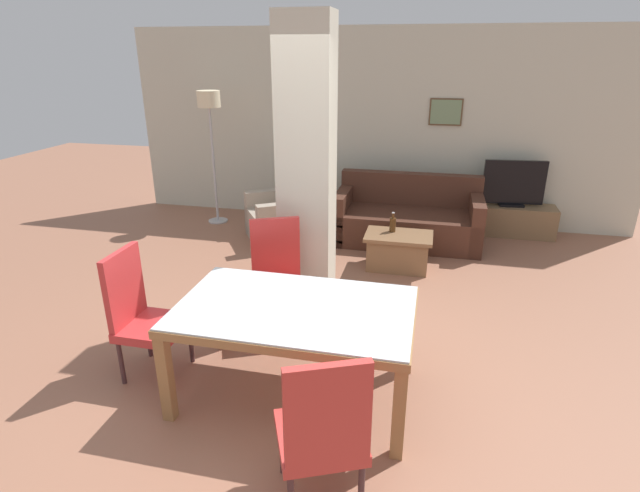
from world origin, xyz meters
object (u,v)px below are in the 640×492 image
dining_table (295,323)px  sofa (407,220)px  dining_chair_near_right (323,430)px  floor_lamp (210,113)px  armchair (285,219)px  coffee_table (398,251)px  dining_chair_head_left (141,312)px  bottle (393,224)px  tv_screen (514,184)px  dining_chair_far_left (278,274)px  tv_stand (508,220)px

dining_table → sofa: size_ratio=0.88×
dining_chair_near_right → floor_lamp: size_ratio=0.54×
armchair → coffee_table: size_ratio=1.52×
dining_chair_head_left → bottle: dining_chair_head_left is taller
bottle → dining_table: bearing=-100.1°
dining_chair_near_right → dining_chair_head_left: same height
tv_screen → floor_lamp: (-4.14, -0.39, 0.86)m
bottle → coffee_table: bearing=-45.3°
dining_chair_far_left → dining_chair_near_right: bearing=89.5°
dining_chair_head_left → dining_chair_near_right: bearing=60.3°
armchair → coffee_table: armchair is taller
dining_chair_far_left → tv_stand: size_ratio=0.84×
dining_table → floor_lamp: size_ratio=0.88×
dining_chair_near_right → armchair: bearing=85.6°
sofa → dining_table: bearing=80.3°
dining_chair_far_left → coffee_table: 1.88m
sofa → tv_screen: bearing=-157.2°
coffee_table → bottle: bearing=134.7°
armchair → bottle: size_ratio=4.97×
dining_chair_head_left → floor_lamp: floor_lamp is taller
dining_chair_near_right → dining_chair_head_left: (-1.62, 0.93, 0.00)m
dining_chair_head_left → coffee_table: 3.05m
armchair → bottle: 1.59m
sofa → floor_lamp: 3.08m
dining_chair_near_right → dining_chair_far_left: same height
dining_chair_near_right → coffee_table: bearing=64.0°
sofa → dining_chair_far_left: bearing=68.5°
sofa → armchair: 1.62m
dining_chair_near_right → armchair: 4.29m
dining_chair_head_left → armchair: size_ratio=0.87×
tv_stand → tv_screen: bearing=0.0°
dining_table → dining_chair_far_left: 0.98m
dining_chair_head_left → floor_lamp: bearing=-164.6°
bottle → tv_stand: 2.07m
dining_chair_near_right → dining_chair_head_left: size_ratio=1.00×
dining_table → dining_chair_near_right: (0.41, -0.93, -0.06)m
dining_chair_far_left → armchair: bearing=-99.7°
dining_chair_head_left → coffee_table: bearing=144.6°
dining_chair_far_left → tv_screen: tv_screen is taller
armchair → dining_table: bearing=164.9°
coffee_table → floor_lamp: (-2.75, 1.12, 1.36)m
dining_chair_far_left → sofa: dining_chair_far_left is taller
dining_chair_near_right → armchair: dining_chair_near_right is taller
dining_chair_far_left → dining_chair_head_left: (-0.81, -0.89, 0.00)m
tv_screen → floor_lamp: floor_lamp is taller
dining_chair_head_left → dining_chair_far_left: bearing=137.7°
floor_lamp → sofa: bearing=-3.7°
bottle → tv_stand: bearing=43.9°
armchair → tv_screen: tv_screen is taller
dining_chair_near_right → coffee_table: dining_chair_near_right is taller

